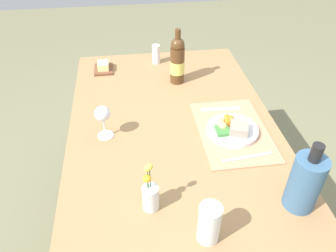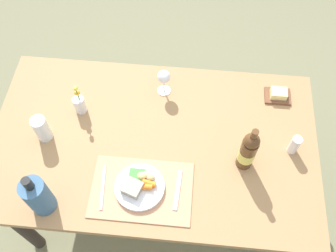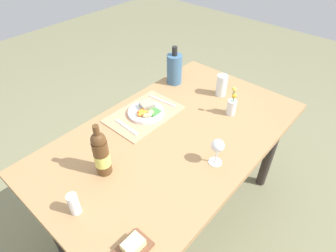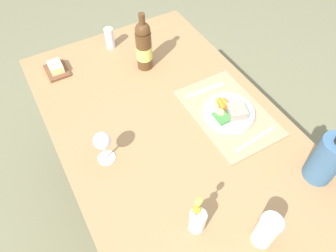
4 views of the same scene
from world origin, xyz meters
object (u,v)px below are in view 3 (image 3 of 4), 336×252
dinner_plate (146,111)px  wine_glass (218,147)px  water_tumbler (221,86)px  cooler_bottle (174,69)px  fork (162,101)px  dining_table (173,147)px  knife (126,127)px  butter_dish (133,246)px  flower_vase (232,106)px  salt_shaker (74,204)px  wine_bottle (101,154)px

dinner_plate → wine_glass: wine_glass is taller
water_tumbler → cooler_bottle: bearing=-75.7°
fork → water_tumbler: 0.40m
dining_table → water_tumbler: bearing=-177.3°
dinner_plate → wine_glass: 0.55m
water_tumbler → cooler_bottle: 0.35m
fork → cooler_bottle: cooler_bottle is taller
knife → butter_dish: (0.46, 0.55, 0.01)m
flower_vase → knife: bearing=-36.5°
salt_shaker → cooler_bottle: cooler_bottle is taller
knife → salt_shaker: size_ratio=1.73×
dinner_plate → fork: size_ratio=1.07×
dining_table → wine_glass: size_ratio=10.38×
dining_table → salt_shaker: 0.67m
fork → water_tumbler: bearing=138.4°
knife → wine_glass: size_ratio=1.25×
knife → cooler_bottle: 0.59m
water_tumbler → butter_dish: (1.11, 0.34, -0.04)m
fork → wine_bottle: bearing=10.9°
salt_shaker → knife: bearing=-154.1°
wine_glass → butter_dish: size_ratio=1.15×
knife → wine_bottle: bearing=32.3°
water_tumbler → fork: bearing=-36.1°
dinner_plate → flower_vase: size_ratio=1.13×
cooler_bottle → fork: bearing=22.9°
salt_shaker → flower_vase: (-1.02, 0.13, 0.01)m
flower_vase → cooler_bottle: bearing=-96.2°
fork → cooler_bottle: (-0.24, -0.10, 0.10)m
fork → cooler_bottle: 0.27m
dining_table → wine_glass: bearing=85.6°
knife → cooler_bottle: (-0.57, -0.12, 0.10)m
dinner_plate → salt_shaker: 0.73m
dining_table → fork: (-0.19, -0.26, 0.11)m
knife → wine_glass: bearing=105.1°
butter_dish → wine_bottle: bearing=-114.2°
wine_glass → butter_dish: 0.59m
fork → wine_glass: size_ratio=1.38×
salt_shaker → fork: bearing=-162.3°
wine_bottle → water_tumbler: 0.94m
salt_shaker → flower_vase: flower_vase is taller
dinner_plate → cooler_bottle: cooler_bottle is taller
wine_glass → wine_bottle: bearing=-42.7°
wine_bottle → water_tumbler: wine_bottle is taller
knife → water_tumbler: size_ratio=1.31×
dinner_plate → cooler_bottle: bearing=-163.7°
wine_bottle → dinner_plate: bearing=-160.1°
knife → cooler_bottle: size_ratio=0.70×
dining_table → cooler_bottle: size_ratio=5.81×
wine_glass → wine_bottle: size_ratio=0.52×
dinner_plate → water_tumbler: size_ratio=1.54×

